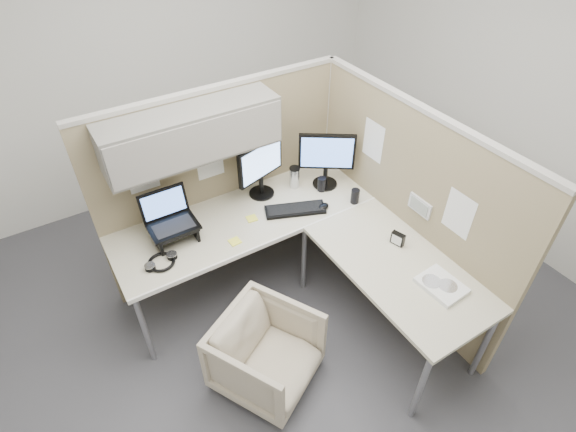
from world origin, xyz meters
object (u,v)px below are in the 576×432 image
office_chair (266,351)px  monitor_left (261,165)px  keyboard (295,210)px  desk (300,241)px

office_chair → monitor_left: size_ratio=1.34×
keyboard → monitor_left: bearing=131.3°
desk → keyboard: (0.13, 0.27, 0.05)m
office_chair → keyboard: (0.67, 0.71, 0.43)m
monitor_left → keyboard: bearing=-87.4°
desk → keyboard: 0.30m
office_chair → keyboard: keyboard is taller
keyboard → desk: bearing=-94.0°
monitor_left → desk: bearing=-108.5°
monitor_left → keyboard: (0.11, -0.32, -0.26)m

